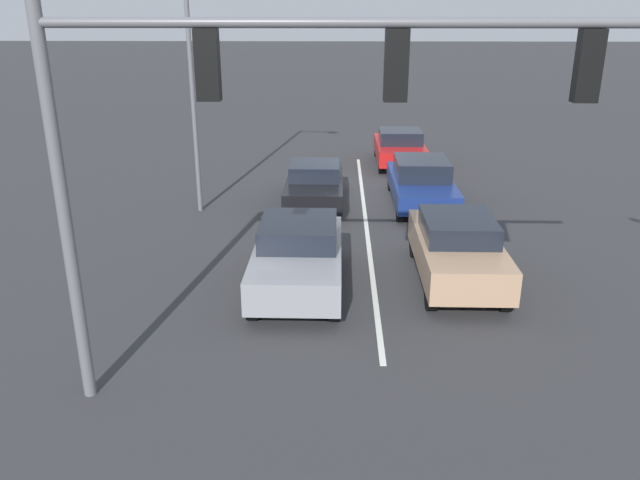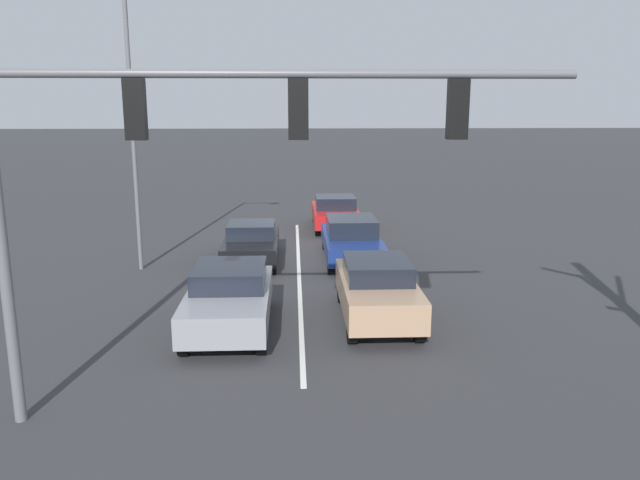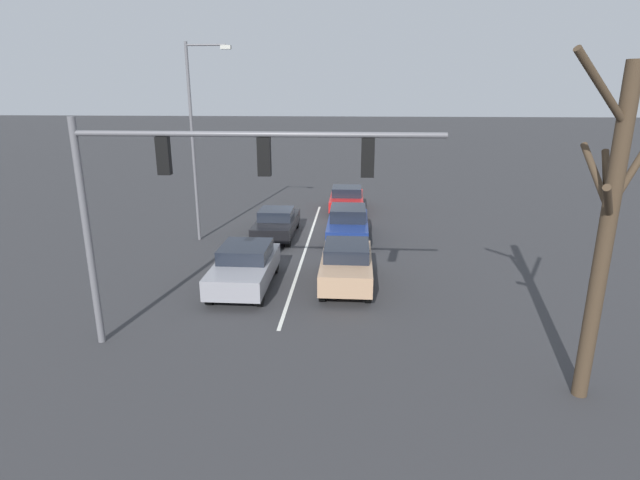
# 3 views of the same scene
# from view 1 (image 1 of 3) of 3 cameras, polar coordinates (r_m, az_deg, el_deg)

# --- Properties ---
(ground_plane) EXTENTS (240.00, 240.00, 0.00)m
(ground_plane) POSITION_cam_1_polar(r_m,az_deg,el_deg) (21.11, 3.96, 3.75)
(ground_plane) COLOR #333335
(lane_stripe_left_divider) EXTENTS (0.12, 16.55, 0.01)m
(lane_stripe_left_divider) POSITION_cam_1_polar(r_m,az_deg,el_deg) (18.94, 4.19, 1.82)
(lane_stripe_left_divider) COLOR silver
(lane_stripe_left_divider) RESTS_ON ground_plane
(car_gray_midlane_front) EXTENTS (1.94, 4.29, 1.51)m
(car_gray_midlane_front) POSITION_cam_1_polar(r_m,az_deg,el_deg) (14.08, -2.00, -1.36)
(car_gray_midlane_front) COLOR gray
(car_gray_midlane_front) RESTS_ON ground_plane
(car_tan_leftlane_front) EXTENTS (1.80, 4.25, 1.55)m
(car_tan_leftlane_front) POSITION_cam_1_polar(r_m,az_deg,el_deg) (14.73, 12.41, -0.72)
(car_tan_leftlane_front) COLOR tan
(car_tan_leftlane_front) RESTS_ON ground_plane
(car_black_midlane_second) EXTENTS (1.79, 4.42, 1.39)m
(car_black_midlane_second) POSITION_cam_1_polar(r_m,az_deg,el_deg) (20.29, -0.48, 5.18)
(car_black_midlane_second) COLOR black
(car_black_midlane_second) RESTS_ON ground_plane
(car_navy_leftlane_second) EXTENTS (1.89, 4.66, 1.50)m
(car_navy_leftlane_second) POSITION_cam_1_polar(r_m,az_deg,el_deg) (20.52, 9.24, 5.28)
(car_navy_leftlane_second) COLOR navy
(car_navy_leftlane_second) RESTS_ON ground_plane
(car_red_leftlane_third) EXTENTS (1.91, 4.23, 1.43)m
(car_red_leftlane_third) POSITION_cam_1_polar(r_m,az_deg,el_deg) (26.03, 7.31, 8.43)
(car_red_leftlane_third) COLOR red
(car_red_leftlane_third) RESTS_ON ground_plane
(traffic_signal_gantry) EXTENTS (9.35, 0.37, 6.22)m
(traffic_signal_gantry) POSITION_cam_1_polar(r_m,az_deg,el_deg) (8.86, -4.85, 11.63)
(traffic_signal_gantry) COLOR slate
(traffic_signal_gantry) RESTS_ON ground_plane
(street_lamp_right_shoulder) EXTENTS (2.04, 0.24, 8.86)m
(street_lamp_right_shoulder) POSITION_cam_1_polar(r_m,az_deg,el_deg) (19.29, -11.26, 17.20)
(street_lamp_right_shoulder) COLOR slate
(street_lamp_right_shoulder) RESTS_ON ground_plane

